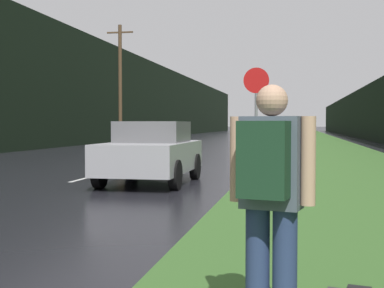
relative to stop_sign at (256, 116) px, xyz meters
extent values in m
cube|color=#386028|center=(2.47, 27.96, -1.72)|extent=(6.00, 240.00, 0.02)
cube|color=silver|center=(-4.86, 1.52, -1.73)|extent=(0.12, 3.00, 0.01)
cube|color=silver|center=(-4.86, 8.52, -1.73)|extent=(0.12, 3.00, 0.01)
cube|color=silver|center=(-4.86, 15.52, -1.73)|extent=(0.12, 3.00, 0.01)
cube|color=black|center=(-15.20, 37.96, 2.38)|extent=(2.00, 140.00, 8.23)
cube|color=black|center=(8.47, 37.96, 0.87)|extent=(2.00, 140.00, 5.20)
cylinder|color=#4C3823|center=(-10.64, 21.32, 2.34)|extent=(0.24, 0.24, 8.16)
cube|color=#4C3823|center=(-10.64, 21.32, 5.92)|extent=(1.80, 0.10, 0.10)
cylinder|color=slate|center=(0.00, 0.00, -0.59)|extent=(0.07, 0.07, 2.28)
cylinder|color=#B71414|center=(0.00, 0.00, 0.86)|extent=(0.62, 0.02, 0.62)
cylinder|color=navy|center=(0.68, -9.17, -1.27)|extent=(0.18, 0.18, 0.92)
cylinder|color=navy|center=(0.88, -9.21, -1.27)|extent=(0.18, 0.18, 0.92)
cube|color=#4C5666|center=(0.78, -9.19, -0.48)|extent=(0.47, 0.33, 0.66)
sphere|color=tan|center=(0.78, -9.19, -0.03)|extent=(0.23, 0.23, 0.23)
cylinder|color=tan|center=(0.52, -9.13, -0.46)|extent=(0.10, 0.10, 0.63)
cylinder|color=tan|center=(1.03, -9.25, -0.46)|extent=(0.10, 0.10, 0.63)
cube|color=#193823|center=(0.73, -9.40, -0.45)|extent=(0.37, 0.25, 0.53)
cube|color=#9E9EA3|center=(-2.70, 0.15, -1.04)|extent=(1.94, 4.01, 0.74)
cube|color=#5E5E61|center=(-2.70, 0.35, -0.40)|extent=(1.65, 1.81, 0.53)
cylinder|color=black|center=(-1.77, -1.09, -1.38)|extent=(0.20, 0.71, 0.71)
cylinder|color=black|center=(-3.62, -1.09, -1.38)|extent=(0.20, 0.71, 0.71)
cylinder|color=black|center=(-1.77, 1.40, -1.38)|extent=(0.20, 0.71, 0.71)
cylinder|color=black|center=(-3.62, 1.40, -1.38)|extent=(0.20, 0.71, 0.71)
camera|label=1|loc=(0.95, -13.07, -0.20)|focal=50.00mm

